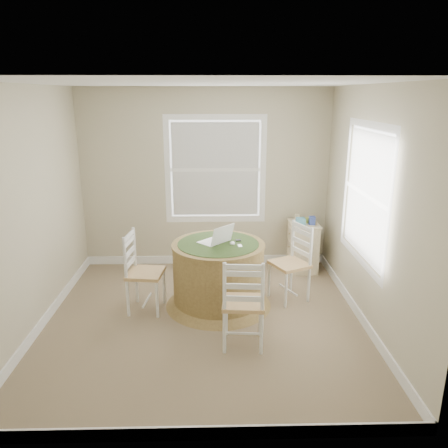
{
  "coord_description": "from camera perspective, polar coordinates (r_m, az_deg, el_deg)",
  "views": [
    {
      "loc": [
        0.12,
        -4.48,
        2.5
      ],
      "look_at": [
        0.24,
        0.45,
        1.03
      ],
      "focal_mm": 35.0,
      "sensor_mm": 36.0,
      "label": 1
    }
  ],
  "objects": [
    {
      "name": "mouse",
      "position": [
        5.16,
        1.11,
        -2.53
      ],
      "size": [
        0.07,
        0.11,
        0.03
      ],
      "primitive_type": "ellipsoid",
      "rotation": [
        0.0,
        0.0,
        0.12
      ],
      "color": "white",
      "rests_on": "round_table"
    },
    {
      "name": "corner_chest",
      "position": [
        6.5,
        10.22,
        -2.86
      ],
      "size": [
        0.41,
        0.55,
        0.72
      ],
      "rotation": [
        0.0,
        0.0,
        0.02
      ],
      "color": "#F9E6BB",
      "rests_on": "ground"
    },
    {
      "name": "keys",
      "position": [
        5.26,
        1.86,
        -2.2
      ],
      "size": [
        0.07,
        0.06,
        0.02
      ],
      "primitive_type": "cube",
      "rotation": [
        0.0,
        0.0,
        0.12
      ],
      "color": "black",
      "rests_on": "round_table"
    },
    {
      "name": "box_blue",
      "position": [
        6.32,
        11.36,
        0.47
      ],
      "size": [
        0.08,
        0.08,
        0.12
      ],
      "primitive_type": "cube",
      "rotation": [
        0.0,
        0.0,
        0.02
      ],
      "color": "#34479D",
      "rests_on": "corner_chest"
    },
    {
      "name": "chair_left",
      "position": [
        5.25,
        -10.23,
        -6.3
      ],
      "size": [
        0.45,
        0.46,
        0.95
      ],
      "primitive_type": null,
      "rotation": [
        0.0,
        0.0,
        1.45
      ],
      "color": "white",
      "rests_on": "ground"
    },
    {
      "name": "chair_right",
      "position": [
        5.5,
        8.54,
        -5.15
      ],
      "size": [
        0.55,
        0.55,
        0.95
      ],
      "primitive_type": null,
      "rotation": [
        0.0,
        0.0,
        -1.11
      ],
      "color": "white",
      "rests_on": "ground"
    },
    {
      "name": "tissue_box",
      "position": [
        6.28,
        10.0,
        0.35
      ],
      "size": [
        0.12,
        0.12,
        0.1
      ],
      "primitive_type": "cube",
      "rotation": [
        0.0,
        0.0,
        0.02
      ],
      "color": "#59ADCC",
      "rests_on": "corner_chest"
    },
    {
      "name": "cup_cream",
      "position": [
        6.49,
        9.62,
        0.85
      ],
      "size": [
        0.07,
        0.07,
        0.09
      ],
      "primitive_type": "cylinder",
      "color": "beige",
      "rests_on": "corner_chest"
    },
    {
      "name": "chair_near",
      "position": [
        4.49,
        2.55,
        -10.18
      ],
      "size": [
        0.45,
        0.43,
        0.95
      ],
      "primitive_type": null,
      "rotation": [
        0.0,
        0.0,
        3.06
      ],
      "color": "white",
      "rests_on": "ground"
    },
    {
      "name": "room",
      "position": [
        4.79,
        -0.8,
        2.14
      ],
      "size": [
        3.64,
        3.64,
        2.64
      ],
      "color": "#8D7A59",
      "rests_on": "ground"
    },
    {
      "name": "box_yellow",
      "position": [
        6.42,
        10.8,
        0.47
      ],
      "size": [
        0.15,
        0.1,
        0.06
      ],
      "primitive_type": "cube",
      "rotation": [
        0.0,
        0.0,
        0.02
      ],
      "color": "#BDD049",
      "rests_on": "corner_chest"
    },
    {
      "name": "round_table",
      "position": [
        5.31,
        -0.74,
        -6.26
      ],
      "size": [
        1.29,
        1.29,
        0.8
      ],
      "rotation": [
        0.0,
        0.0,
        0.12
      ],
      "color": "olive",
      "rests_on": "ground"
    },
    {
      "name": "phone",
      "position": [
        5.09,
        2.09,
        -2.9
      ],
      "size": [
        0.06,
        0.09,
        0.02
      ],
      "primitive_type": "cube",
      "rotation": [
        0.0,
        0.0,
        0.12
      ],
      "color": "#B7BABF",
      "rests_on": "round_table"
    },
    {
      "name": "laptop",
      "position": [
        5.21,
        -1.05,
        -2.07
      ],
      "size": [
        0.46,
        0.46,
        0.24
      ],
      "rotation": [
        0.0,
        0.0,
        3.94
      ],
      "color": "white",
      "rests_on": "round_table"
    }
  ]
}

